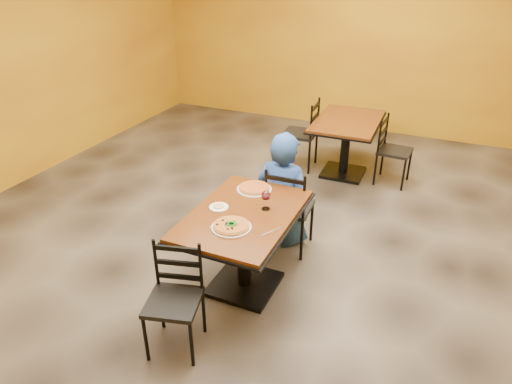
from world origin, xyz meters
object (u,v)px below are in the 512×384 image
at_px(diner, 283,187).
at_px(plate_far, 254,189).
at_px(plate_main, 231,227).
at_px(wine_glass, 266,199).
at_px(chair_main_near, 173,303).
at_px(chair_second_left, 300,134).
at_px(chair_second_right, 395,152).
at_px(table_main, 244,233).
at_px(side_plate, 219,207).
at_px(table_second, 346,135).
at_px(pizza_far, 254,187).
at_px(chair_main_far, 290,207).
at_px(pizza_main, 231,225).

xyz_separation_m(diner, plate_far, (-0.11, -0.47, 0.18)).
xyz_separation_m(plate_main, plate_far, (-0.10, 0.65, 0.00)).
bearing_deg(wine_glass, diner, 99.26).
bearing_deg(chair_main_near, chair_second_left, 78.94).
bearing_deg(chair_second_right, table_main, 166.40).
relative_size(diner, side_plate, 7.19).
relative_size(table_second, side_plate, 7.51).
bearing_deg(chair_second_left, table_main, 5.62).
distance_m(chair_second_left, diner, 1.80).
bearing_deg(pizza_far, side_plate, -108.04).
bearing_deg(diner, chair_second_right, -109.41).
relative_size(chair_main_far, pizza_main, 3.14).
height_order(plate_main, side_plate, same).
bearing_deg(side_plate, chair_second_right, 68.06).
distance_m(plate_main, wine_glass, 0.41).
bearing_deg(table_main, wine_glass, 42.98).
bearing_deg(pizza_far, table_second, 82.25).
height_order(table_second, pizza_main, pizza_main).
height_order(pizza_main, pizza_far, same).
xyz_separation_m(table_main, pizza_far, (-0.09, 0.41, 0.21)).
relative_size(table_main, chair_second_right, 1.45).
distance_m(table_second, pizza_far, 2.25).
relative_size(diner, plate_main, 3.71).
height_order(diner, plate_main, diner).
bearing_deg(pizza_far, chair_second_left, 98.26).
bearing_deg(chair_main_far, chair_second_right, -113.20).
xyz_separation_m(pizza_main, wine_glass, (0.13, 0.37, 0.07)).
xyz_separation_m(plate_main, wine_glass, (0.13, 0.37, 0.08)).
relative_size(chair_second_left, plate_far, 3.01).
relative_size(chair_main_far, wine_glass, 4.96).
relative_size(table_second, plate_far, 3.88).
distance_m(plate_main, pizza_far, 0.66).
relative_size(chair_main_near, diner, 0.71).
xyz_separation_m(chair_main_far, plate_far, (-0.22, -0.34, 0.31)).
bearing_deg(table_second, wine_glass, -91.69).
bearing_deg(side_plate, pizza_far, 71.96).
bearing_deg(table_main, side_plate, -178.34).
xyz_separation_m(chair_main_far, pizza_main, (-0.13, -0.99, 0.32)).
bearing_deg(side_plate, diner, 74.70).
height_order(table_main, plate_far, plate_far).
xyz_separation_m(table_second, wine_glass, (-0.07, -2.50, 0.29)).
distance_m(table_main, pizza_far, 0.47).
xyz_separation_m(table_main, wine_glass, (0.14, 0.13, 0.28)).
distance_m(chair_second_right, plate_main, 3.01).
distance_m(table_main, chair_main_far, 0.77).
distance_m(plate_main, pizza_main, 0.02).
distance_m(table_second, chair_main_near, 3.48).
height_order(plate_far, pizza_far, pizza_far).
xyz_separation_m(chair_second_right, wine_glass, (-0.70, -2.50, 0.42)).
distance_m(plate_far, wine_glass, 0.37).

